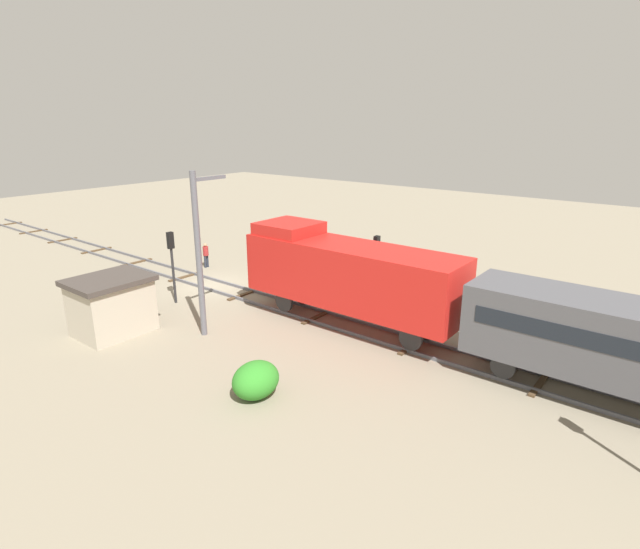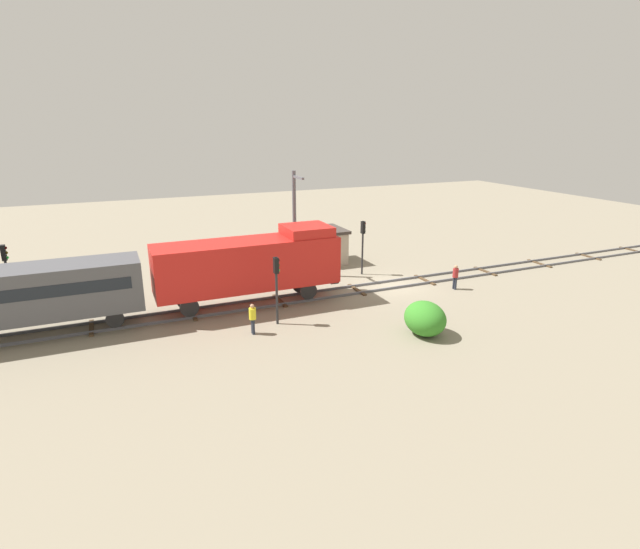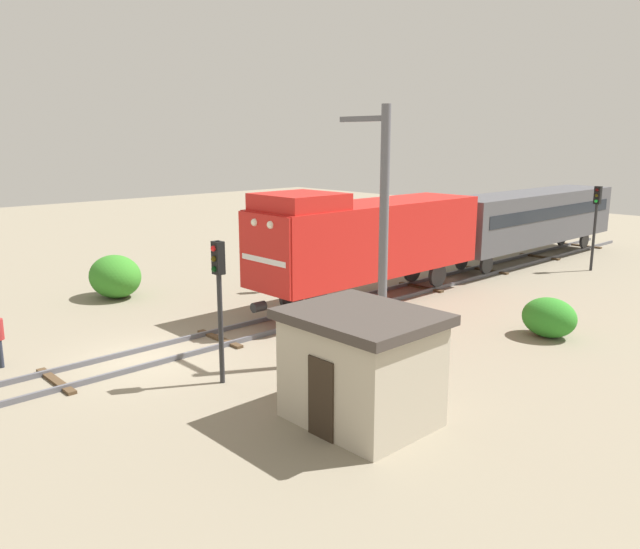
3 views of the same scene
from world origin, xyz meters
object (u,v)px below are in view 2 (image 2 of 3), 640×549
at_px(worker_near_track, 455,275).
at_px(catenary_mast, 295,221).
at_px(worker_by_signal, 253,316).
at_px(traffic_signal_mid, 277,278).
at_px(traffic_signal_far, 7,268).
at_px(relay_hut, 326,245).
at_px(locomotive, 251,263).
at_px(traffic_signal_near, 363,238).

bearing_deg(worker_near_track, catenary_mast, -2.58).
bearing_deg(worker_by_signal, catenary_mast, 97.35).
xyz_separation_m(worker_near_track, worker_by_signal, (-1.80, 14.70, 0.00)).
height_order(traffic_signal_mid, worker_by_signal, traffic_signal_mid).
relative_size(traffic_signal_far, worker_near_track, 2.56).
bearing_deg(relay_hut, traffic_signal_mid, 144.37).
xyz_separation_m(traffic_signal_mid, worker_by_signal, (-0.80, 1.66, -1.72)).
relative_size(locomotive, relay_hut, 3.31).
relative_size(traffic_signal_near, traffic_signal_mid, 1.03).
bearing_deg(traffic_signal_mid, traffic_signal_near, -53.42).
bearing_deg(traffic_signal_mid, traffic_signal_far, 63.01).
bearing_deg(relay_hut, traffic_signal_near, -165.89).
bearing_deg(worker_by_signal, traffic_signal_near, 75.18).
height_order(traffic_signal_far, relay_hut, traffic_signal_far).
bearing_deg(worker_by_signal, relay_hut, 91.15).
height_order(traffic_signal_mid, catenary_mast, catenary_mast).
bearing_deg(catenary_mast, worker_by_signal, 147.20).
distance_m(catenary_mast, relay_hut, 5.16).
bearing_deg(locomotive, traffic_signal_mid, -171.73).
height_order(worker_by_signal, relay_hut, relay_hut).
height_order(locomotive, traffic_signal_mid, locomotive).
bearing_deg(traffic_signal_near, traffic_signal_mid, 126.58).
xyz_separation_m(worker_near_track, catenary_mast, (7.34, 8.82, 3.08)).
distance_m(traffic_signal_far, worker_near_track, 27.52).
xyz_separation_m(locomotive, worker_by_signal, (-4.20, 1.17, -1.78)).
height_order(traffic_signal_far, worker_by_signal, traffic_signal_far).
height_order(worker_near_track, relay_hut, relay_hut).
bearing_deg(traffic_signal_near, relay_hut, 14.11).
distance_m(traffic_signal_far, worker_by_signal, 14.52).
relative_size(locomotive, traffic_signal_far, 2.67).
bearing_deg(traffic_signal_far, worker_by_signal, -122.84).
bearing_deg(catenary_mast, traffic_signal_far, 94.25).
height_order(traffic_signal_far, catenary_mast, catenary_mast).
relative_size(worker_near_track, worker_by_signal, 1.00).
distance_m(worker_near_track, worker_by_signal, 14.81).
relative_size(locomotive, catenary_mast, 1.51).
bearing_deg(traffic_signal_near, worker_by_signal, 125.03).
relative_size(traffic_signal_mid, worker_by_signal, 2.28).
distance_m(traffic_signal_mid, traffic_signal_far, 15.43).
bearing_deg(traffic_signal_far, catenary_mast, -85.75).
distance_m(locomotive, traffic_signal_far, 13.73).
bearing_deg(traffic_signal_far, locomotive, -105.20).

